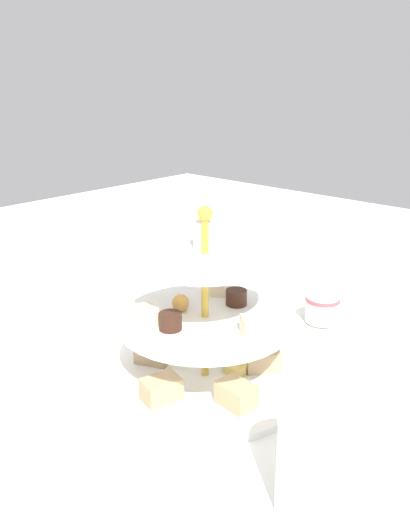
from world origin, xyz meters
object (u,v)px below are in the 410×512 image
Objects in this scene: water_glass_tall_right at (312,458)px; water_glass_short_left at (246,288)px; teacup_with_saucer at (322,311)px; tiered_serving_stand at (205,333)px; water_glass_mid_back at (116,298)px.

water_glass_short_left is at bearing 45.61° from water_glass_tall_right.
water_glass_tall_right reaches higher than teacup_with_saucer.
tiered_serving_stand is 2.86× the size of water_glass_mid_back.
tiered_serving_stand is 0.27m from teacup_with_saucer.
water_glass_mid_back is at bearing 82.98° from tiered_serving_stand.
teacup_with_saucer is 0.89× the size of water_glass_mid_back.
tiered_serving_stand is 3.49× the size of water_glass_short_left.
tiered_serving_stand is 0.26m from water_glass_short_left.
water_glass_tall_right is at bearing -114.43° from tiered_serving_stand.
teacup_with_saucer is at bearing 29.09° from water_glass_tall_right.
water_glass_tall_right is 1.34× the size of teacup_with_saucer.
tiered_serving_stand reaches higher than water_glass_mid_back.
tiered_serving_stand is at bearing -97.02° from water_glass_mid_back.
water_glass_short_left is 0.24m from water_glass_mid_back.
tiered_serving_stand is at bearing -154.43° from water_glass_short_left.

